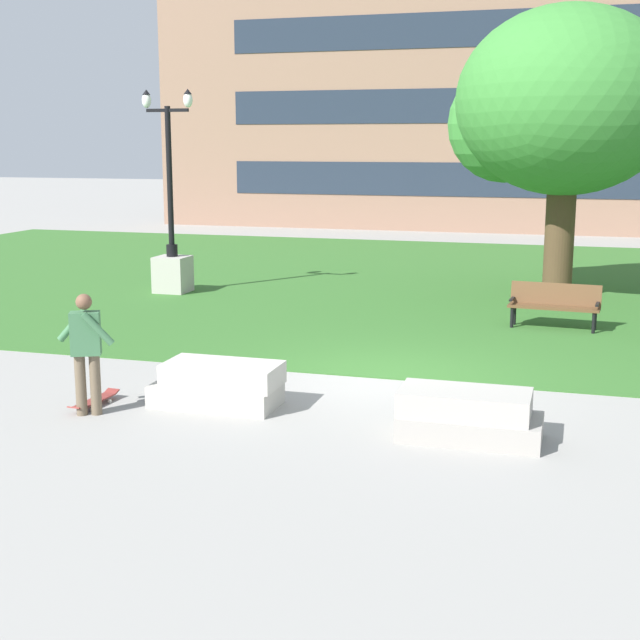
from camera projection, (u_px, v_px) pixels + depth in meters
ground_plane at (387, 379)px, 14.27m from camera, size 140.00×140.00×0.00m
grass_lawn at (466, 285)px, 23.68m from camera, size 40.00×20.00×0.02m
concrete_block_center at (219, 385)px, 12.79m from camera, size 1.84×0.90×0.64m
concrete_block_left at (468, 416)px, 11.35m from camera, size 1.81×0.90×0.64m
person_skateboarder at (86, 347)px, 12.24m from camera, size 0.91×0.42×1.71m
skateboard at (94, 401)px, 12.80m from camera, size 0.28×1.03×0.14m
park_bench_near_left at (554, 303)px, 18.03m from camera, size 1.84×0.68×0.90m
lamp_post_left at (172, 252)px, 22.28m from camera, size 1.32×0.80×4.97m
tree_far_right at (564, 104)px, 20.84m from camera, size 5.42×5.16×6.85m
building_facade_distant at (489, 93)px, 36.50m from camera, size 29.16×1.03×11.40m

